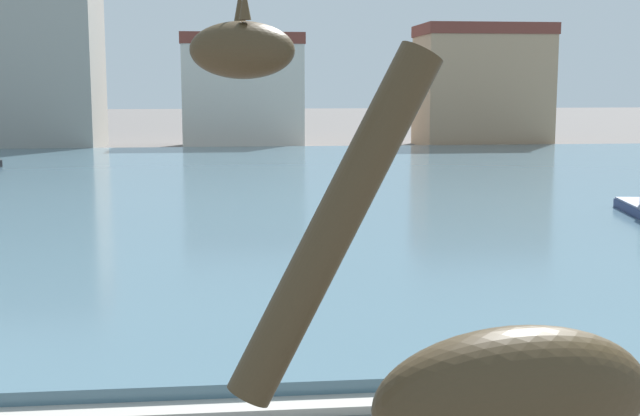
# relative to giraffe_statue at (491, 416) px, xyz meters

# --- Properties ---
(harbor_water) EXTENTS (90.59, 45.10, 0.32)m
(harbor_water) POSITION_rel_giraffe_statue_xyz_m (0.15, 29.31, -2.37)
(harbor_water) COLOR #476675
(harbor_water) RESTS_ON ground
(quay_edge_coping) EXTENTS (90.59, 0.50, 0.12)m
(quay_edge_coping) POSITION_rel_giraffe_statue_xyz_m (0.15, 6.51, -2.47)
(quay_edge_coping) COLOR #ADA89E
(quay_edge_coping) RESTS_ON ground
(giraffe_statue) EXTENTS (2.83, 0.94, 4.96)m
(giraffe_statue) POSITION_rel_giraffe_statue_xyz_m (0.00, 0.00, 0.00)
(giraffe_statue) COLOR #42331E
(giraffe_statue) RESTS_ON ground
(townhouse_wide_warehouse) EXTENTS (8.17, 7.41, 11.82)m
(townhouse_wide_warehouse) POSITION_rel_giraffe_statue_xyz_m (-14.29, 55.22, 3.39)
(townhouse_wide_warehouse) COLOR gray
(townhouse_wide_warehouse) RESTS_ON ground
(townhouse_end_terrace) EXTENTS (8.57, 5.22, 7.96)m
(townhouse_end_terrace) POSITION_rel_giraffe_statue_xyz_m (-0.45, 56.58, 1.46)
(townhouse_end_terrace) COLOR beige
(townhouse_end_terrace) RESTS_ON ground
(townhouse_corner_house) EXTENTS (9.13, 6.04, 8.64)m
(townhouse_corner_house) POSITION_rel_giraffe_statue_xyz_m (16.67, 55.28, 1.80)
(townhouse_corner_house) COLOR tan
(townhouse_corner_house) RESTS_ON ground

